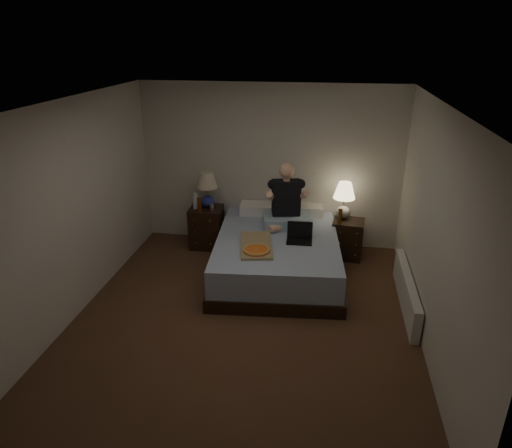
% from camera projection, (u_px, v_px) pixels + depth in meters
% --- Properties ---
extents(floor, '(4.00, 4.50, 0.00)m').
position_uv_depth(floor, '(244.00, 318.00, 5.44)').
color(floor, brown).
rests_on(floor, ground).
extents(ceiling, '(4.00, 4.50, 0.00)m').
position_uv_depth(ceiling, '(242.00, 104.00, 4.47)').
color(ceiling, white).
rests_on(ceiling, ground).
extents(wall_back, '(4.00, 0.00, 2.50)m').
position_uv_depth(wall_back, '(270.00, 167.00, 7.00)').
color(wall_back, silver).
rests_on(wall_back, ground).
extents(wall_front, '(4.00, 0.00, 2.50)m').
position_uv_depth(wall_front, '(178.00, 354.00, 2.91)').
color(wall_front, silver).
rests_on(wall_front, ground).
extents(wall_left, '(0.00, 4.50, 2.50)m').
position_uv_depth(wall_left, '(72.00, 211.00, 5.25)').
color(wall_left, silver).
rests_on(wall_left, ground).
extents(wall_right, '(0.00, 4.50, 2.50)m').
position_uv_depth(wall_right, '(435.00, 233.00, 4.67)').
color(wall_right, silver).
rests_on(wall_right, ground).
extents(bed, '(1.83, 2.33, 0.55)m').
position_uv_depth(bed, '(277.00, 254.00, 6.39)').
color(bed, '#536FA6').
rests_on(bed, floor).
extents(nightstand_left, '(0.52, 0.47, 0.65)m').
position_uv_depth(nightstand_left, '(207.00, 227.00, 7.18)').
color(nightstand_left, black).
rests_on(nightstand_left, floor).
extents(nightstand_right, '(0.49, 0.45, 0.58)m').
position_uv_depth(nightstand_right, '(347.00, 239.00, 6.85)').
color(nightstand_right, black).
rests_on(nightstand_right, floor).
extents(lamp_left, '(0.37, 0.37, 0.56)m').
position_uv_depth(lamp_left, '(207.00, 190.00, 6.98)').
color(lamp_left, navy).
rests_on(lamp_left, nightstand_left).
extents(lamp_right, '(0.34, 0.34, 0.56)m').
position_uv_depth(lamp_right, '(344.00, 201.00, 6.72)').
color(lamp_right, '#979890').
rests_on(lamp_right, nightstand_right).
extents(water_bottle, '(0.07, 0.07, 0.25)m').
position_uv_depth(water_bottle, '(195.00, 201.00, 6.97)').
color(water_bottle, silver).
rests_on(water_bottle, nightstand_left).
extents(soda_can, '(0.07, 0.07, 0.10)m').
position_uv_depth(soda_can, '(212.00, 207.00, 6.96)').
color(soda_can, '#ADADA8').
rests_on(soda_can, nightstand_left).
extents(beer_bottle_left, '(0.06, 0.06, 0.23)m').
position_uv_depth(beer_bottle_left, '(199.00, 205.00, 6.84)').
color(beer_bottle_left, '#56200C').
rests_on(beer_bottle_left, nightstand_left).
extents(beer_bottle_right, '(0.06, 0.06, 0.23)m').
position_uv_depth(beer_bottle_right, '(340.00, 216.00, 6.62)').
color(beer_bottle_right, '#5A310C').
rests_on(beer_bottle_right, nightstand_right).
extents(person, '(0.75, 0.64, 0.93)m').
position_uv_depth(person, '(287.00, 196.00, 6.46)').
color(person, black).
rests_on(person, bed).
extents(laptop, '(0.35, 0.29, 0.24)m').
position_uv_depth(laptop, '(300.00, 234.00, 6.08)').
color(laptop, black).
rests_on(laptop, bed).
extents(pizza_box, '(0.54, 0.82, 0.08)m').
position_uv_depth(pizza_box, '(257.00, 251.00, 5.79)').
color(pizza_box, tan).
rests_on(pizza_box, bed).
extents(radiator, '(0.10, 1.60, 0.40)m').
position_uv_depth(radiator, '(406.00, 291.00, 5.63)').
color(radiator, silver).
rests_on(radiator, floor).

